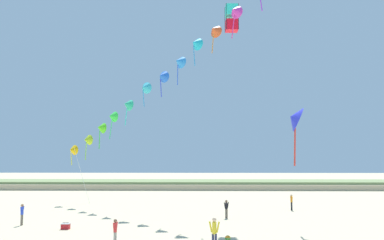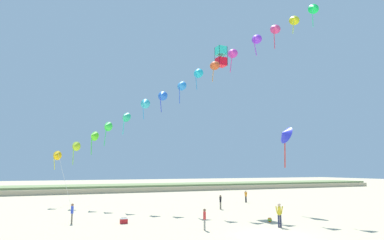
{
  "view_description": "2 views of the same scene",
  "coord_description": "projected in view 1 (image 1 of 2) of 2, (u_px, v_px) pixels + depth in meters",
  "views": [
    {
      "loc": [
        1.63,
        -19.92,
        4.93
      ],
      "look_at": [
        0.87,
        13.92,
        8.14
      ],
      "focal_mm": 38.0,
      "sensor_mm": 36.0,
      "label": 1
    },
    {
      "loc": [
        -13.99,
        -18.91,
        4.29
      ],
      "look_at": [
        -0.95,
        11.19,
        8.98
      ],
      "focal_mm": 32.0,
      "sensor_mm": 36.0,
      "label": 2
    }
  ],
  "objects": [
    {
      "name": "beach_ball",
      "position": [
        228.0,
        238.0,
        24.19
      ],
      "size": [
        0.36,
        0.36,
        0.36
      ],
      "color": "orange",
      "rests_on": "ground"
    },
    {
      "name": "kite_banner_string",
      "position": [
        177.0,
        62.0,
        36.55
      ],
      "size": [
        25.16,
        18.95,
        21.66
      ],
      "color": "yellow"
    },
    {
      "name": "person_near_left",
      "position": [
        291.0,
        201.0,
        38.75
      ],
      "size": [
        0.21,
        0.53,
        1.51
      ],
      "color": "black",
      "rests_on": "ground"
    },
    {
      "name": "person_mid_center",
      "position": [
        214.0,
        231.0,
        21.87
      ],
      "size": [
        0.62,
        0.24,
        1.76
      ],
      "color": "#282D4C",
      "rests_on": "ground"
    },
    {
      "name": "beach_cooler",
      "position": [
        66.0,
        226.0,
        28.37
      ],
      "size": [
        0.58,
        0.41,
        0.46
      ],
      "color": "red",
      "rests_on": "ground"
    },
    {
      "name": "person_near_right",
      "position": [
        115.0,
        230.0,
        23.12
      ],
      "size": [
        0.22,
        0.52,
        1.49
      ],
      "color": "gray",
      "rests_on": "ground"
    },
    {
      "name": "large_kite_low_lead",
      "position": [
        232.0,
        18.0,
        35.76
      ],
      "size": [
        1.16,
        1.16,
        2.32
      ],
      "color": "red"
    },
    {
      "name": "person_far_left",
      "position": [
        226.0,
        208.0,
        33.6
      ],
      "size": [
        0.46,
        0.37,
        1.5
      ],
      "color": "#726656",
      "rests_on": "ground"
    },
    {
      "name": "dune_ridge",
      "position": [
        191.0,
        184.0,
        67.6
      ],
      "size": [
        120.0,
        11.03,
        1.25
      ],
      "color": "#BFAE8B",
      "rests_on": "ground"
    },
    {
      "name": "person_far_right",
      "position": [
        22.0,
        213.0,
        30.06
      ],
      "size": [
        0.21,
        0.55,
        1.57
      ],
      "color": "#726656",
      "rests_on": "ground"
    },
    {
      "name": "large_kite_mid_trail",
      "position": [
        294.0,
        119.0,
        28.87
      ],
      "size": [
        1.49,
        1.97,
        4.35
      ],
      "color": "#3339EC"
    }
  ]
}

